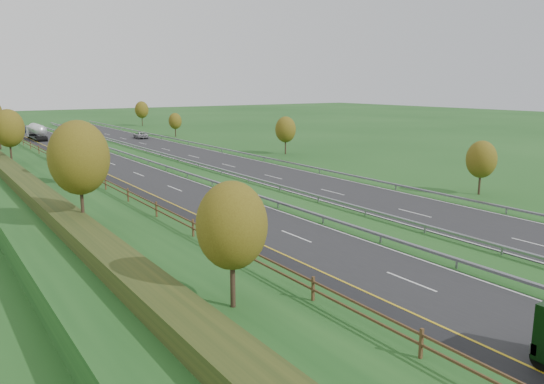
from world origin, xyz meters
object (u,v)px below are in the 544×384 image
at_px(road_tanker, 37,131).
at_px(car_oncoming, 141,135).
at_px(car_dark_near, 245,204).
at_px(car_silver_mid, 89,155).
at_px(car_small_far, 23,130).

distance_m(road_tanker, car_oncoming, 22.34).
xyz_separation_m(road_tanker, car_dark_near, (3.64, -82.46, -1.16)).
height_order(car_silver_mid, car_oncoming, car_oncoming).
distance_m(car_silver_mid, car_oncoming, 33.98).
relative_size(car_dark_near, car_silver_mid, 0.89).
height_order(road_tanker, car_oncoming, road_tanker).
bearing_deg(road_tanker, car_oncoming, -27.15).
relative_size(road_tanker, car_dark_near, 2.90).
bearing_deg(car_silver_mid, car_oncoming, 62.82).
bearing_deg(car_small_far, road_tanker, -97.56).
bearing_deg(road_tanker, car_small_far, 88.44).
relative_size(car_dark_near, car_oncoming, 0.74).
relative_size(road_tanker, car_small_far, 2.33).
relative_size(car_silver_mid, car_oncoming, 0.83).
bearing_deg(car_silver_mid, road_tanker, 98.08).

